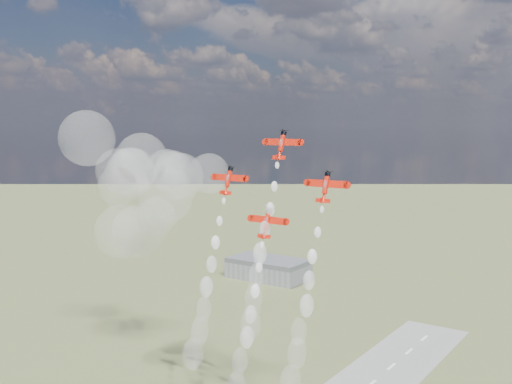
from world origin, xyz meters
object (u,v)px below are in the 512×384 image
Objects in this scene: hangar at (268,268)px; plane_slot at (267,223)px; plane_left at (228,180)px; plane_right at (326,186)px; plane_lead at (282,144)px.

hangar is 4.36× the size of plane_slot.
plane_right is at bearing 0.00° from plane_left.
hangar is 240.34m from plane_right.
plane_left is at bearing -167.01° from plane_lead.
hangar is 4.36× the size of plane_lead.
plane_lead is 1.00× the size of plane_right.
plane_left is 1.00× the size of plane_right.
hangar is 231.53m from plane_slot.
plane_lead is 1.00× the size of plane_slot.
hangar is at bearing 124.33° from plane_lead.
plane_lead reaches higher than plane_slot.
plane_slot is (-15.46, -3.57, -10.22)m from plane_right.
plane_slot is (15.46, -3.57, -10.22)m from plane_left.
plane_lead is 18.88m from plane_left.
plane_left is at bearing -59.69° from hangar.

